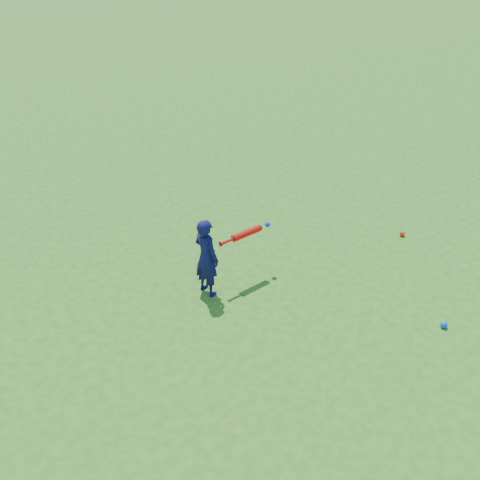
{
  "coord_description": "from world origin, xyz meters",
  "views": [
    {
      "loc": [
        -1.87,
        -4.2,
        3.82
      ],
      "look_at": [
        0.94,
        0.5,
        0.53
      ],
      "focal_mm": 40.0,
      "sensor_mm": 36.0,
      "label": 1
    }
  ],
  "objects": [
    {
      "name": "child",
      "position": [
        0.45,
        0.43,
        0.49
      ],
      "size": [
        0.31,
        0.4,
        0.98
      ],
      "primitive_type": "imported",
      "rotation": [
        0.0,
        0.0,
        1.8
      ],
      "color": "#0D0E3F",
      "rests_on": "ground"
    },
    {
      "name": "ground_ball_blue",
      "position": [
        2.35,
        -1.47,
        0.04
      ],
      "size": [
        0.08,
        0.08,
        0.08
      ],
      "primitive_type": "sphere",
      "color": "blue",
      "rests_on": "ground"
    },
    {
      "name": "ground_ball_red",
      "position": [
        3.41,
        0.18,
        0.04
      ],
      "size": [
        0.07,
        0.07,
        0.07
      ],
      "primitive_type": "sphere",
      "color": "red",
      "rests_on": "ground"
    },
    {
      "name": "bat_swing",
      "position": [
        1.04,
        0.47,
        0.62
      ],
      "size": [
        0.76,
        0.17,
        0.09
      ],
      "rotation": [
        0.0,
        0.0,
        0.15
      ],
      "color": "red",
      "rests_on": "ground"
    },
    {
      "name": "ground",
      "position": [
        0.0,
        0.0,
        0.0
      ],
      "size": [
        80.0,
        80.0,
        0.0
      ],
      "primitive_type": "plane",
      "color": "#245F16",
      "rests_on": "ground"
    }
  ]
}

